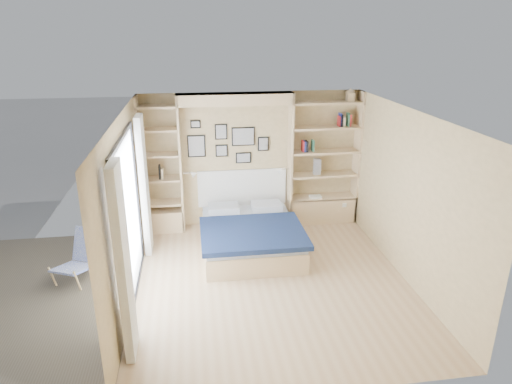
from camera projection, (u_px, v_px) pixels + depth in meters
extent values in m
plane|color=tan|center=(271.00, 281.00, 6.81)|extent=(4.50, 4.50, 0.00)
plane|color=tan|center=(251.00, 160.00, 8.47)|extent=(4.00, 0.00, 4.00)
plane|color=tan|center=(314.00, 290.00, 4.29)|extent=(4.00, 0.00, 4.00)
plane|color=tan|center=(126.00, 211.00, 6.11)|extent=(0.00, 4.50, 4.50)
plane|color=tan|center=(407.00, 196.00, 6.65)|extent=(0.00, 4.50, 4.50)
plane|color=white|center=(274.00, 115.00, 5.95)|extent=(4.50, 4.50, 0.00)
cube|color=#D4B686|center=(181.00, 165.00, 8.14)|extent=(0.04, 0.35, 2.50)
cube|color=#D4B686|center=(290.00, 161.00, 8.40)|extent=(0.04, 0.35, 2.50)
cube|color=#D4B686|center=(235.00, 99.00, 7.88)|extent=(2.00, 0.35, 0.20)
cube|color=#D4B686|center=(357.00, 158.00, 8.57)|extent=(0.04, 0.35, 2.50)
cube|color=#D4B686|center=(142.00, 167.00, 8.05)|extent=(0.04, 0.35, 2.50)
cube|color=#D4B686|center=(322.00, 209.00, 8.83)|extent=(1.30, 0.35, 0.50)
cube|color=#D4B686|center=(165.00, 220.00, 8.45)|extent=(0.70, 0.35, 0.40)
cube|color=black|center=(121.00, 140.00, 5.78)|extent=(0.04, 2.08, 0.06)
cube|color=black|center=(136.00, 290.00, 6.54)|extent=(0.04, 2.08, 0.06)
cube|color=black|center=(119.00, 257.00, 5.22)|extent=(0.04, 0.06, 2.20)
cube|color=black|center=(137.00, 195.00, 7.12)|extent=(0.04, 0.06, 2.20)
cube|color=silver|center=(128.00, 220.00, 6.16)|extent=(0.01, 2.00, 2.20)
cube|color=white|center=(123.00, 264.00, 4.96)|extent=(0.10, 0.45, 2.30)
cube|color=white|center=(144.00, 186.00, 7.37)|extent=(0.10, 0.45, 2.30)
cube|color=#D4B686|center=(322.00, 197.00, 8.75)|extent=(1.30, 0.35, 0.04)
cube|color=#D4B686|center=(323.00, 175.00, 8.59)|extent=(1.30, 0.35, 0.04)
cube|color=#D4B686|center=(325.00, 152.00, 8.44)|extent=(1.30, 0.35, 0.04)
cube|color=#D4B686|center=(326.00, 128.00, 8.28)|extent=(1.30, 0.35, 0.04)
cube|color=#D4B686|center=(327.00, 103.00, 8.13)|extent=(1.30, 0.35, 0.04)
cube|color=#D4B686|center=(163.00, 203.00, 8.33)|extent=(0.70, 0.35, 0.04)
cube|color=#D4B686|center=(162.00, 179.00, 8.18)|extent=(0.70, 0.35, 0.04)
cube|color=#D4B686|center=(160.00, 155.00, 8.02)|extent=(0.70, 0.35, 0.04)
cube|color=#D4B686|center=(158.00, 130.00, 7.87)|extent=(0.70, 0.35, 0.04)
cube|color=#D4B686|center=(156.00, 107.00, 7.73)|extent=(0.70, 0.35, 0.04)
cube|color=#D4B686|center=(250.00, 240.00, 7.73)|extent=(1.57, 1.96, 0.34)
cube|color=#AEB5BE|center=(250.00, 228.00, 7.65)|extent=(1.53, 1.92, 0.10)
cube|color=#132040|center=(253.00, 233.00, 7.32)|extent=(1.67, 1.37, 0.08)
cube|color=#AEB5BE|center=(224.00, 208.00, 8.19)|extent=(0.54, 0.39, 0.12)
cube|color=#AEB5BE|center=(266.00, 206.00, 8.30)|extent=(0.54, 0.39, 0.12)
cube|color=white|center=(242.00, 187.00, 8.60)|extent=(1.67, 0.04, 0.70)
cube|color=black|center=(197.00, 146.00, 8.21)|extent=(0.32, 0.02, 0.40)
cube|color=gray|center=(197.00, 146.00, 8.20)|extent=(0.28, 0.01, 0.36)
cube|color=black|center=(221.00, 132.00, 8.19)|extent=(0.22, 0.02, 0.28)
cube|color=gray|center=(221.00, 132.00, 8.18)|extent=(0.18, 0.01, 0.24)
cube|color=black|center=(222.00, 151.00, 8.31)|extent=(0.22, 0.02, 0.22)
cube|color=gray|center=(222.00, 151.00, 8.30)|extent=(0.18, 0.01, 0.18)
cube|color=black|center=(243.00, 136.00, 8.28)|extent=(0.42, 0.02, 0.34)
cube|color=gray|center=(243.00, 137.00, 8.27)|extent=(0.38, 0.01, 0.30)
cube|color=black|center=(243.00, 158.00, 8.41)|extent=(0.28, 0.02, 0.20)
cube|color=gray|center=(244.00, 158.00, 8.40)|extent=(0.24, 0.01, 0.16)
cube|color=black|center=(263.00, 144.00, 8.38)|extent=(0.20, 0.02, 0.26)
cube|color=gray|center=(263.00, 144.00, 8.37)|extent=(0.16, 0.01, 0.22)
cube|color=black|center=(195.00, 124.00, 8.08)|extent=(0.18, 0.02, 0.14)
cube|color=gray|center=(196.00, 124.00, 8.07)|extent=(0.14, 0.01, 0.10)
cylinder|color=silver|center=(189.00, 173.00, 8.13)|extent=(0.20, 0.02, 0.02)
cone|color=white|center=(195.00, 174.00, 8.15)|extent=(0.13, 0.12, 0.15)
cylinder|color=silver|center=(283.00, 169.00, 8.36)|extent=(0.20, 0.02, 0.02)
cone|color=white|center=(278.00, 170.00, 8.35)|extent=(0.13, 0.12, 0.15)
cube|color=#A51E1E|center=(303.00, 146.00, 8.34)|extent=(0.02, 0.15, 0.20)
cube|color=navy|center=(304.00, 146.00, 8.34)|extent=(0.03, 0.15, 0.20)
cube|color=black|center=(306.00, 146.00, 8.35)|extent=(0.03, 0.15, 0.20)
cube|color=#26593F|center=(313.00, 146.00, 8.36)|extent=(0.03, 0.15, 0.21)
cube|color=#A51E1E|center=(339.00, 121.00, 8.27)|extent=(0.02, 0.15, 0.19)
cube|color=navy|center=(340.00, 120.00, 8.27)|extent=(0.03, 0.15, 0.24)
cube|color=black|center=(341.00, 120.00, 8.27)|extent=(0.03, 0.15, 0.22)
cube|color=#BFB28C|center=(343.00, 122.00, 8.29)|extent=(0.04, 0.15, 0.17)
cube|color=#26593F|center=(348.00, 119.00, 8.29)|extent=(0.03, 0.15, 0.24)
cube|color=#A51E1E|center=(350.00, 120.00, 8.29)|extent=(0.03, 0.15, 0.21)
cube|color=black|center=(160.00, 172.00, 8.12)|extent=(0.03, 0.15, 0.25)
cube|color=beige|center=(162.00, 173.00, 8.13)|extent=(0.03, 0.15, 0.20)
cube|color=#D4B686|center=(350.00, 97.00, 8.15)|extent=(0.13, 0.13, 0.15)
cone|color=#D4B686|center=(351.00, 90.00, 8.11)|extent=(0.20, 0.20, 0.08)
cube|color=slate|center=(317.00, 166.00, 8.51)|extent=(0.12, 0.12, 0.30)
cube|color=white|center=(316.00, 197.00, 8.66)|extent=(0.22, 0.16, 0.03)
cube|color=#64594A|center=(16.00, 301.00, 6.33)|extent=(3.20, 4.00, 0.05)
cylinder|color=tan|center=(53.00, 277.00, 6.55)|extent=(0.08, 0.13, 0.38)
cylinder|color=tan|center=(78.00, 281.00, 6.44)|extent=(0.08, 0.13, 0.38)
cylinder|color=tan|center=(75.00, 255.00, 6.99)|extent=(0.16, 0.29, 0.62)
cylinder|color=tan|center=(99.00, 258.00, 6.88)|extent=(0.16, 0.29, 0.62)
cube|color=#2F41AF|center=(73.00, 268.00, 6.64)|extent=(0.61, 0.65, 0.14)
cube|color=#2F41AF|center=(86.00, 244.00, 6.90)|extent=(0.48, 0.37, 0.50)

